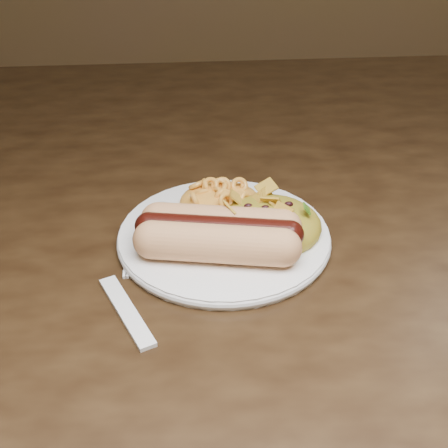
{
  "coord_description": "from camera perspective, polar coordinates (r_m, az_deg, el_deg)",
  "views": [
    {
      "loc": [
        -0.1,
        -0.6,
        1.11
      ],
      "look_at": [
        -0.06,
        -0.09,
        0.77
      ],
      "focal_mm": 50.0,
      "sensor_mm": 36.0,
      "label": 1
    }
  ],
  "objects": [
    {
      "name": "fork",
      "position": [
        0.55,
        -8.9,
        -7.88
      ],
      "size": [
        0.07,
        0.13,
        0.0
      ],
      "primitive_type": "cube",
      "rotation": [
        0.0,
        0.0,
        0.42
      ],
      "color": "white",
      "rests_on": "table"
    },
    {
      "name": "hotdog",
      "position": [
        0.59,
        -0.5,
        -0.82
      ],
      "size": [
        0.14,
        0.09,
        0.04
      ],
      "rotation": [
        0.0,
        0.0,
        -0.18
      ],
      "color": "tan",
      "rests_on": "plate"
    },
    {
      "name": "table",
      "position": [
        0.76,
        4.0,
        -3.37
      ],
      "size": [
        1.6,
        0.9,
        0.75
      ],
      "color": "#342312",
      "rests_on": "floor"
    },
    {
      "name": "taco_salad",
      "position": [
        0.62,
        4.17,
        0.75
      ],
      "size": [
        0.11,
        0.1,
        0.05
      ],
      "rotation": [
        0.0,
        0.0,
        -0.28
      ],
      "color": "#B9660C",
      "rests_on": "plate"
    },
    {
      "name": "sour_cream",
      "position": [
        0.63,
        -5.76,
        1.03
      ],
      "size": [
        0.04,
        0.04,
        0.03
      ],
      "primitive_type": "ellipsoid",
      "rotation": [
        0.0,
        0.0,
        -0.05
      ],
      "color": "white",
      "rests_on": "plate"
    },
    {
      "name": "mac_and_cheese",
      "position": [
        0.66,
        -0.35,
        2.98
      ],
      "size": [
        0.11,
        0.11,
        0.03
      ],
      "primitive_type": "ellipsoid",
      "rotation": [
        0.0,
        0.0,
        0.41
      ],
      "color": "gold",
      "rests_on": "plate"
    },
    {
      "name": "plate",
      "position": [
        0.63,
        -0.0,
        -1.18
      ],
      "size": [
        0.22,
        0.22,
        0.01
      ],
      "primitive_type": "cylinder",
      "rotation": [
        0.0,
        0.0,
        -0.02
      ],
      "color": "white",
      "rests_on": "table"
    }
  ]
}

